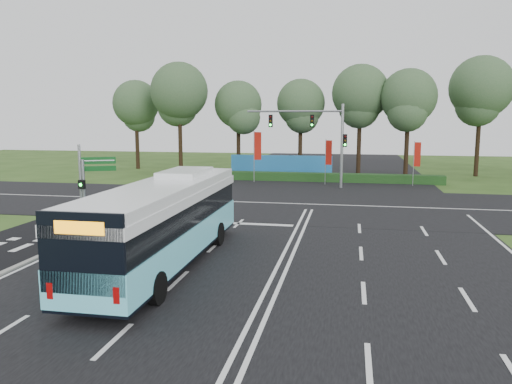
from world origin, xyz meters
TOP-DOWN VIEW (x-y plane):
  - ground at (0.00, 0.00)m, footprint 120.00×120.00m
  - road_main at (0.00, 0.00)m, footprint 20.00×120.00m
  - road_cross at (0.00, 12.00)m, footprint 120.00×14.00m
  - kerb_strip at (-10.10, -3.00)m, footprint 0.25×18.00m
  - city_bus at (-4.41, -3.27)m, footprint 2.77×12.60m
  - pedestrian_signal at (-10.20, 0.80)m, footprint 0.35×0.43m
  - street_sign at (-10.05, 1.03)m, footprint 1.65×0.80m
  - banner_flag_left at (-5.64, 22.84)m, footprint 0.69×0.13m
  - banner_flag_mid at (0.78, 22.39)m, footprint 0.58×0.20m
  - banner_flag_right at (8.27, 22.85)m, footprint 0.57×0.09m
  - traffic_light_gantry at (0.21, 20.50)m, footprint 8.41×0.28m
  - hedge at (0.00, 24.50)m, footprint 22.00×1.20m
  - blue_hoarding at (-4.00, 27.00)m, footprint 10.00×0.30m
  - eucalyptus_row at (3.62, 31.37)m, footprint 53.01×8.64m

SIDE VIEW (x-z plane):
  - ground at x=0.00m, z-range 0.00..0.00m
  - road_main at x=0.00m, z-range 0.00..0.04m
  - road_cross at x=0.00m, z-range 0.00..0.05m
  - kerb_strip at x=-10.10m, z-range 0.00..0.12m
  - hedge at x=0.00m, z-range 0.00..0.80m
  - blue_hoarding at x=-4.00m, z-range 0.00..2.20m
  - city_bus at x=-4.41m, z-range 0.01..3.63m
  - pedestrian_signal at x=-10.20m, z-range 0.18..4.03m
  - banner_flag_right at x=8.27m, z-range 0.62..4.51m
  - banner_flag_mid at x=0.78m, z-range 0.63..4.64m
  - street_sign at x=-10.05m, z-range 0.55..5.14m
  - banner_flag_left at x=-5.64m, z-range 0.71..5.40m
  - traffic_light_gantry at x=0.21m, z-range 1.16..8.16m
  - eucalyptus_row at x=3.62m, z-range 2.09..14.02m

